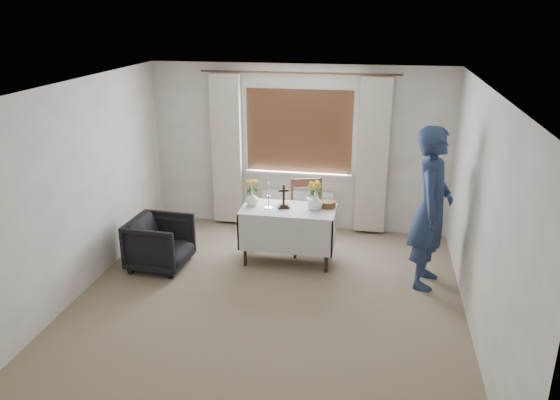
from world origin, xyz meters
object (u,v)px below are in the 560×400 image
at_px(altar_table, 288,235).
at_px(flower_vase_left, 252,199).
at_px(flower_vase_right, 315,202).
at_px(armchair, 160,243).
at_px(person, 431,208).
at_px(wooden_cross, 284,196).
at_px(wooden_chair, 308,217).

xyz_separation_m(altar_table, flower_vase_left, (-0.50, 0.03, 0.47)).
distance_m(altar_table, flower_vase_left, 0.69).
bearing_deg(flower_vase_left, flower_vase_right, -1.15).
distance_m(altar_table, armchair, 1.70).
xyz_separation_m(altar_table, person, (1.78, -0.30, 0.62)).
relative_size(person, wooden_cross, 6.17).
xyz_separation_m(altar_table, wooden_chair, (0.22, 0.36, 0.13)).
bearing_deg(altar_table, flower_vase_right, 2.84).
bearing_deg(person, flower_vase_left, 93.20).
bearing_deg(flower_vase_right, flower_vase_left, 178.85).
relative_size(armchair, flower_vase_right, 3.63).
relative_size(wooden_chair, flower_vase_left, 5.46).
bearing_deg(wooden_cross, flower_vase_right, -16.87).
bearing_deg(flower_vase_right, person, -12.35).
bearing_deg(person, altar_table, 92.00).
height_order(altar_table, flower_vase_left, flower_vase_left).
height_order(altar_table, flower_vase_right, flower_vase_right).
bearing_deg(wooden_cross, altar_table, -25.53).
bearing_deg(wooden_chair, flower_vase_right, -85.33).
distance_m(person, flower_vase_right, 1.47).
xyz_separation_m(wooden_cross, flower_vase_right, (0.41, 0.01, -0.06)).
distance_m(wooden_chair, armchair, 2.03).
xyz_separation_m(wooden_chair, flower_vase_right, (0.13, -0.35, 0.35)).
height_order(wooden_cross, flower_vase_right, wooden_cross).
height_order(altar_table, wooden_cross, wooden_cross).
bearing_deg(armchair, person, -83.77).
xyz_separation_m(armchair, wooden_cross, (1.56, 0.48, 0.58)).
bearing_deg(flower_vase_right, wooden_cross, -178.82).
relative_size(wooden_chair, person, 0.51).
distance_m(armchair, flower_vase_right, 2.10).
relative_size(altar_table, armchair, 1.66).
bearing_deg(flower_vase_left, altar_table, -3.92).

